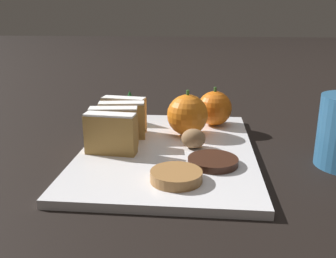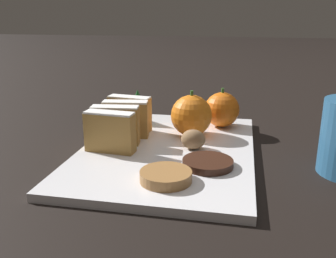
% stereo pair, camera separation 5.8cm
% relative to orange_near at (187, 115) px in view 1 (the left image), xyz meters
% --- Properties ---
extents(ground_plane, '(6.00, 6.00, 0.00)m').
position_rel_orange_near_xyz_m(ground_plane, '(-0.03, -0.07, -0.05)').
color(ground_plane, black).
extents(serving_platter, '(0.27, 0.38, 0.01)m').
position_rel_orange_near_xyz_m(serving_platter, '(-0.03, -0.07, -0.04)').
color(serving_platter, white).
rests_on(serving_platter, ground_plane).
extents(stollen_slice_front, '(0.08, 0.03, 0.06)m').
position_rel_orange_near_xyz_m(stollen_slice_front, '(-0.11, -0.10, -0.00)').
color(stollen_slice_front, '#B28442').
rests_on(stollen_slice_front, serving_platter).
extents(stollen_slice_second, '(0.08, 0.03, 0.06)m').
position_rel_orange_near_xyz_m(stollen_slice_second, '(-0.11, -0.07, -0.00)').
color(stollen_slice_second, '#B28442').
rests_on(stollen_slice_second, serving_platter).
extents(stollen_slice_third, '(0.08, 0.03, 0.06)m').
position_rel_orange_near_xyz_m(stollen_slice_third, '(-0.11, -0.03, -0.00)').
color(stollen_slice_third, '#B28442').
rests_on(stollen_slice_third, serving_platter).
extents(stollen_slice_fourth, '(0.08, 0.03, 0.06)m').
position_rel_orange_near_xyz_m(stollen_slice_fourth, '(-0.11, 0.01, -0.00)').
color(stollen_slice_fourth, '#B28442').
rests_on(stollen_slice_fourth, serving_platter).
extents(orange_near, '(0.07, 0.07, 0.08)m').
position_rel_orange_near_xyz_m(orange_near, '(0.00, 0.00, 0.00)').
color(orange_near, orange).
rests_on(orange_near, serving_platter).
extents(orange_far, '(0.06, 0.06, 0.07)m').
position_rel_orange_near_xyz_m(orange_far, '(0.05, 0.06, -0.00)').
color(orange_far, orange).
rests_on(orange_far, serving_platter).
extents(walnut, '(0.04, 0.03, 0.03)m').
position_rel_orange_near_xyz_m(walnut, '(0.01, -0.07, -0.02)').
color(walnut, '#8E6B47').
rests_on(walnut, serving_platter).
extents(chocolate_cookie, '(0.07, 0.07, 0.01)m').
position_rel_orange_near_xyz_m(chocolate_cookie, '(0.04, -0.13, -0.03)').
color(chocolate_cookie, '#381E14').
rests_on(chocolate_cookie, serving_platter).
extents(gingerbread_cookie, '(0.07, 0.07, 0.01)m').
position_rel_orange_near_xyz_m(gingerbread_cookie, '(-0.01, -0.19, -0.03)').
color(gingerbread_cookie, '#A3703D').
rests_on(gingerbread_cookie, serving_platter).
extents(evergreen_sprig, '(0.05, 0.05, 0.06)m').
position_rel_orange_near_xyz_m(evergreen_sprig, '(-0.11, 0.06, -0.00)').
color(evergreen_sprig, '#23662D').
rests_on(evergreen_sprig, serving_platter).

